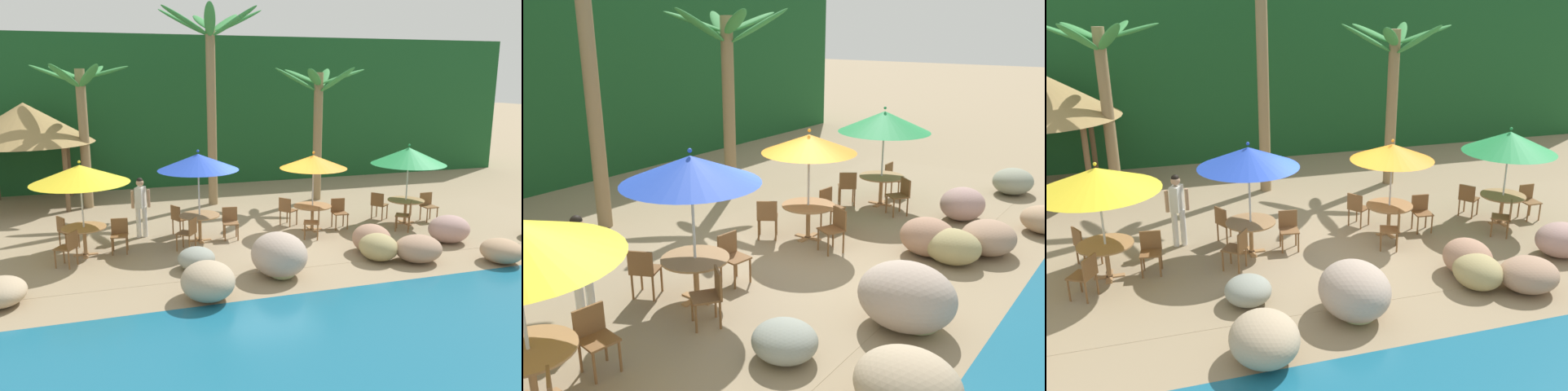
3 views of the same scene
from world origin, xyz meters
The scene contains 29 objects.
ground_plane centered at (0.00, 0.00, 0.00)m, with size 120.00×120.00×0.00m, color #937F60.
terrace_deck centered at (0.00, 0.00, 0.00)m, with size 18.00×5.20×0.01m.
foliage_backdrop centered at (0.00, 9.00, 3.00)m, with size 28.00×2.40×6.00m.
rock_seawall centered at (0.97, -2.76, 0.37)m, with size 14.95×2.90×0.99m.
umbrella_yellow centered at (-4.93, -0.09, 2.08)m, with size 2.40×2.40×2.42m.
dining_table_yellow centered at (-4.93, -0.09, 0.61)m, with size 1.10×1.10×0.74m.
chair_yellow_seaward centered at (-4.07, -0.10, 0.51)m, with size 0.47×0.47×0.87m.
chair_yellow_inland centered at (-5.41, 0.61, 0.51)m, with size 0.58×0.57×0.87m.
chair_yellow_left centered at (-5.28, -0.87, 0.51)m, with size 0.58×0.58×0.87m.
umbrella_blue centered at (-1.93, 0.22, 2.19)m, with size 2.18×2.18×2.53m.
dining_table_blue centered at (-1.93, 0.22, 0.61)m, with size 1.10×1.10×0.74m.
chair_blue_seaward centered at (-1.08, 0.21, 0.51)m, with size 0.47×0.48×0.87m.
chair_blue_inland centered at (-2.39, 0.94, 0.51)m, with size 0.57×0.57×0.87m.
chair_blue_left centered at (-2.36, -0.52, 0.51)m, with size 0.59×0.59×0.87m.
umbrella_orange centered at (1.42, 0.28, 2.03)m, with size 1.94×1.94×2.33m.
dining_table_orange centered at (1.42, 0.28, 0.61)m, with size 1.10×1.10×0.74m.
chair_orange_seaward centered at (2.27, 0.29, 0.51)m, with size 0.46×0.47×0.87m.
chair_orange_inland centered at (0.86, 0.93, 0.51)m, with size 0.59×0.59×0.87m.
chair_orange_left centered at (1.15, -0.53, 0.51)m, with size 0.56×0.56×0.87m.
umbrella_green centered at (4.42, 0.10, 2.09)m, with size 2.23×2.23×2.45m.
dining_table_green centered at (4.42, 0.10, 0.61)m, with size 1.10×1.10×0.74m.
chair_green_seaward centered at (5.27, 0.20, 0.51)m, with size 0.42×0.43×0.87m.
chair_green_inland centered at (3.86, 0.74, 0.51)m, with size 0.59×0.59×0.87m.
chair_green_left centered at (3.98, -0.63, 0.51)m, with size 0.59×0.59×0.87m.
palm_tree_nearest centered at (-4.87, 5.14, 3.33)m, with size 3.18×2.97×4.84m.
palm_tree_second centered at (-0.63, 4.35, 4.57)m, with size 3.52×3.57×6.65m.
palm_tree_third centered at (3.10, 3.91, 3.28)m, with size 3.28×3.09×4.75m.
palapa_hut centered at (-6.74, 6.00, 2.86)m, with size 4.53×4.53×3.56m.
waiter_in_white centered at (-3.42, 1.06, 0.99)m, with size 0.52×0.39×1.70m.
Camera 1 is at (-4.56, -13.70, 4.45)m, focal length 36.84 mm.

